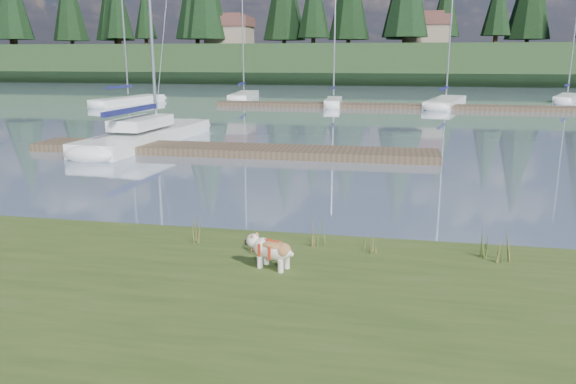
# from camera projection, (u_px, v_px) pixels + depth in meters

# --- Properties ---
(ground) EXTENTS (200.00, 200.00, 0.00)m
(ground) POSITION_uv_depth(u_px,v_px,m) (364.00, 108.00, 41.23)
(ground) COLOR #798CA5
(ground) RESTS_ON ground
(bank) EXTENTS (60.00, 9.00, 0.35)m
(bank) POSITION_uv_depth(u_px,v_px,m) (189.00, 355.00, 6.84)
(bank) COLOR #3B4D1E
(bank) RESTS_ON ground
(ridge) EXTENTS (200.00, 20.00, 5.00)m
(ridge) POSITION_uv_depth(u_px,v_px,m) (382.00, 64.00, 81.67)
(ridge) COLOR #1D3319
(ridge) RESTS_ON ground
(bulldog) EXTENTS (0.89, 0.54, 0.52)m
(bulldog) POSITION_uv_depth(u_px,v_px,m) (272.00, 249.00, 9.12)
(bulldog) COLOR silver
(bulldog) RESTS_ON bank
(sailboat_main) EXTENTS (2.65, 10.37, 14.61)m
(sailboat_main) POSITION_uv_depth(u_px,v_px,m) (156.00, 131.00, 25.29)
(sailboat_main) COLOR white
(sailboat_main) RESTS_ON ground
(dock_near) EXTENTS (16.00, 2.00, 0.30)m
(dock_near) POSITION_uv_depth(u_px,v_px,m) (229.00, 150.00, 21.89)
(dock_near) COLOR #4C3D2C
(dock_near) RESTS_ON ground
(dock_far) EXTENTS (26.00, 2.20, 0.30)m
(dock_far) POSITION_uv_depth(u_px,v_px,m) (391.00, 106.00, 40.83)
(dock_far) COLOR #4C3D2C
(dock_far) RESTS_ON ground
(sailboat_bg_0) EXTENTS (3.26, 8.60, 12.18)m
(sailboat_bg_0) POSITION_uv_depth(u_px,v_px,m) (134.00, 100.00, 44.82)
(sailboat_bg_0) COLOR white
(sailboat_bg_0) RESTS_ON ground
(sailboat_bg_1) EXTENTS (2.40, 8.23, 12.08)m
(sailboat_bg_1) POSITION_uv_depth(u_px,v_px,m) (245.00, 95.00, 49.96)
(sailboat_bg_1) COLOR white
(sailboat_bg_1) RESTS_ON ground
(sailboat_bg_2) EXTENTS (1.44, 5.70, 8.75)m
(sailboat_bg_2) POSITION_uv_depth(u_px,v_px,m) (334.00, 101.00, 43.15)
(sailboat_bg_2) COLOR white
(sailboat_bg_2) RESTS_ON ground
(sailboat_bg_3) EXTENTS (4.06, 9.76, 13.90)m
(sailboat_bg_3) POSITION_uv_depth(u_px,v_px,m) (447.00, 101.00, 43.34)
(sailboat_bg_3) COLOR white
(sailboat_bg_3) RESTS_ON ground
(sailboat_bg_4) EXTENTS (3.85, 7.08, 10.51)m
(sailboat_bg_4) POSITION_uv_depth(u_px,v_px,m) (568.00, 97.00, 47.15)
(sailboat_bg_4) COLOR white
(sailboat_bg_4) RESTS_ON ground
(weed_0) EXTENTS (0.17, 0.14, 0.55)m
(weed_0) POSITION_uv_depth(u_px,v_px,m) (252.00, 239.00, 9.89)
(weed_0) COLOR #475B23
(weed_0) RESTS_ON bank
(weed_1) EXTENTS (0.17, 0.14, 0.59)m
(weed_1) POSITION_uv_depth(u_px,v_px,m) (318.00, 233.00, 10.18)
(weed_1) COLOR #475B23
(weed_1) RESTS_ON bank
(weed_2) EXTENTS (0.17, 0.14, 0.62)m
(weed_2) POSITION_uv_depth(u_px,v_px,m) (485.00, 243.00, 9.61)
(weed_2) COLOR #475B23
(weed_2) RESTS_ON bank
(weed_3) EXTENTS (0.17, 0.14, 0.60)m
(weed_3) POSITION_uv_depth(u_px,v_px,m) (198.00, 229.00, 10.38)
(weed_3) COLOR #475B23
(weed_3) RESTS_ON bank
(weed_4) EXTENTS (0.17, 0.14, 0.39)m
(weed_4) POSITION_uv_depth(u_px,v_px,m) (371.00, 244.00, 9.86)
(weed_4) COLOR #475B23
(weed_4) RESTS_ON bank
(weed_5) EXTENTS (0.17, 0.14, 0.66)m
(weed_5) POSITION_uv_depth(u_px,v_px,m) (503.00, 246.00, 9.39)
(weed_5) COLOR #475B23
(weed_5) RESTS_ON bank
(mud_lip) EXTENTS (60.00, 0.50, 0.14)m
(mud_lip) POSITION_uv_depth(u_px,v_px,m) (269.00, 246.00, 11.06)
(mud_lip) COLOR #33281C
(mud_lip) RESTS_ON ground
(conifer_1) EXTENTS (4.40, 4.40, 11.30)m
(conifer_1) POSITION_uv_depth(u_px,v_px,m) (117.00, 5.00, 85.02)
(conifer_1) COLOR #382619
(conifer_1) RESTS_ON ridge
(conifer_5) EXTENTS (3.96, 3.96, 10.35)m
(conifer_5) POSITION_uv_depth(u_px,v_px,m) (499.00, 0.00, 74.09)
(conifer_5) COLOR #382619
(conifer_5) RESTS_ON ridge
(house_0) EXTENTS (6.30, 5.30, 4.65)m
(house_0) POSITION_uv_depth(u_px,v_px,m) (230.00, 30.00, 81.71)
(house_0) COLOR gray
(house_0) RESTS_ON ridge
(house_1) EXTENTS (6.30, 5.30, 4.65)m
(house_1) POSITION_uv_depth(u_px,v_px,m) (427.00, 29.00, 77.52)
(house_1) COLOR gray
(house_1) RESTS_ON ridge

